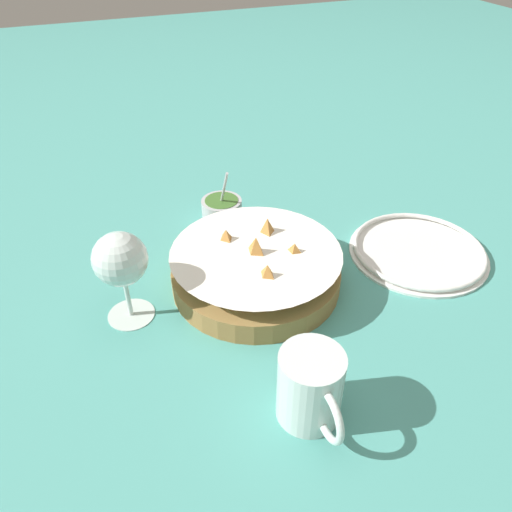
# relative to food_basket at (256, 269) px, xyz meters

# --- Properties ---
(ground_plane) EXTENTS (4.00, 4.00, 0.00)m
(ground_plane) POSITION_rel_food_basket_xyz_m (-0.01, -0.02, -0.03)
(ground_plane) COLOR teal
(food_basket) EXTENTS (0.26, 0.26, 0.09)m
(food_basket) POSITION_rel_food_basket_xyz_m (0.00, 0.00, 0.00)
(food_basket) COLOR olive
(food_basket) RESTS_ON ground_plane
(sauce_cup) EXTENTS (0.08, 0.08, 0.12)m
(sauce_cup) POSITION_rel_food_basket_xyz_m (-0.19, 0.01, -0.00)
(sauce_cup) COLOR #B7B7BC
(sauce_cup) RESTS_ON ground_plane
(wine_glass) EXTENTS (0.08, 0.08, 0.14)m
(wine_glass) POSITION_rel_food_basket_xyz_m (-0.00, -0.20, 0.07)
(wine_glass) COLOR silver
(wine_glass) RESTS_ON ground_plane
(beer_mug) EXTENTS (0.12, 0.08, 0.10)m
(beer_mug) POSITION_rel_food_basket_xyz_m (0.25, -0.03, 0.01)
(beer_mug) COLOR silver
(beer_mug) RESTS_ON ground_plane
(side_plate) EXTENTS (0.24, 0.24, 0.01)m
(side_plate) POSITION_rel_food_basket_xyz_m (0.03, 0.29, -0.02)
(side_plate) COLOR white
(side_plate) RESTS_ON ground_plane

